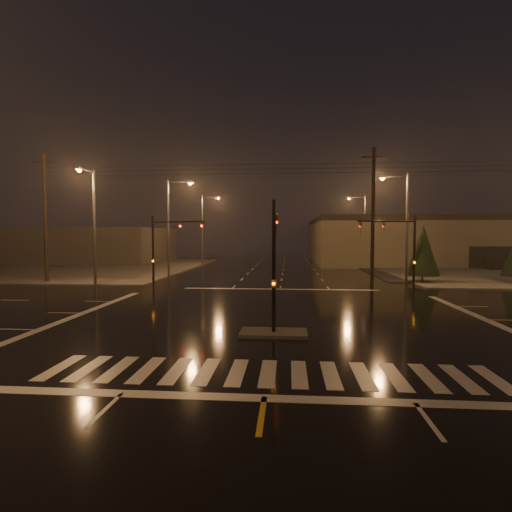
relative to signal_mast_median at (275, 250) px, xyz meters
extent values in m
plane|color=black|center=(0.00, 3.07, -3.75)|extent=(140.00, 140.00, 0.00)
cube|color=#44423D|center=(-30.00, 33.07, -3.69)|extent=(36.00, 36.00, 0.12)
cube|color=#44423D|center=(0.00, -0.93, -3.68)|extent=(3.00, 1.60, 0.15)
cube|color=beige|center=(0.00, -5.93, -3.75)|extent=(15.00, 2.60, 0.01)
cube|color=beige|center=(0.00, -7.93, -3.75)|extent=(16.00, 0.50, 0.01)
cube|color=beige|center=(0.00, 14.07, -3.75)|extent=(16.00, 0.50, 0.01)
cube|color=#655C48|center=(35.00, 49.07, -0.25)|extent=(60.00, 28.00, 7.00)
cube|color=black|center=(35.00, 49.07, 3.05)|extent=(60.20, 28.20, 0.80)
cube|color=#413D3A|center=(-35.00, 45.07, -0.95)|extent=(30.00, 18.00, 5.60)
cylinder|color=black|center=(0.00, -0.93, -0.75)|extent=(0.18, 0.18, 6.00)
cylinder|color=black|center=(0.00, 1.32, 1.75)|extent=(0.12, 4.50, 0.12)
imported|color=#594707|center=(0.00, 3.35, 1.70)|extent=(0.16, 0.20, 1.00)
cube|color=#594707|center=(0.00, -0.93, -1.45)|extent=(0.25, 0.18, 0.35)
cylinder|color=black|center=(10.50, 13.57, -0.75)|extent=(0.18, 0.18, 6.00)
cylinder|color=black|center=(8.15, 12.72, 1.75)|extent=(4.74, 1.82, 0.12)
imported|color=#594707|center=(6.04, 11.95, 1.70)|extent=(0.24, 0.22, 1.00)
cube|color=#594707|center=(10.50, 13.57, -1.45)|extent=(0.25, 0.18, 0.35)
cylinder|color=black|center=(-10.50, 13.57, -0.75)|extent=(0.18, 0.18, 6.00)
cylinder|color=black|center=(-8.15, 12.72, 1.75)|extent=(4.74, 1.82, 0.12)
imported|color=#594707|center=(-6.04, 11.95, 1.70)|extent=(0.24, 0.22, 1.00)
cube|color=#594707|center=(-10.50, 13.57, -1.45)|extent=(0.25, 0.18, 0.35)
cylinder|color=#38383A|center=(-11.50, 21.07, 1.25)|extent=(0.24, 0.24, 10.00)
cylinder|color=#38383A|center=(-10.30, 21.07, 6.05)|extent=(2.40, 0.14, 0.14)
cube|color=#38383A|center=(-9.20, 21.07, 6.00)|extent=(0.70, 0.30, 0.18)
sphere|color=orange|center=(-9.20, 21.07, 5.87)|extent=(0.32, 0.32, 0.32)
cylinder|color=#38383A|center=(-11.50, 37.07, 1.25)|extent=(0.24, 0.24, 10.00)
cylinder|color=#38383A|center=(-10.30, 37.07, 6.05)|extent=(2.40, 0.14, 0.14)
cube|color=#38383A|center=(-9.20, 37.07, 6.00)|extent=(0.70, 0.30, 0.18)
sphere|color=orange|center=(-9.20, 37.07, 5.87)|extent=(0.32, 0.32, 0.32)
cylinder|color=#38383A|center=(11.50, 19.07, 1.25)|extent=(0.24, 0.24, 10.00)
cylinder|color=#38383A|center=(10.30, 19.07, 6.05)|extent=(2.40, 0.14, 0.14)
cube|color=#38383A|center=(9.20, 19.07, 6.00)|extent=(0.70, 0.30, 0.18)
sphere|color=orange|center=(9.20, 19.07, 5.87)|extent=(0.32, 0.32, 0.32)
cylinder|color=#38383A|center=(11.50, 39.07, 1.25)|extent=(0.24, 0.24, 10.00)
cylinder|color=#38383A|center=(10.30, 39.07, 6.05)|extent=(2.40, 0.14, 0.14)
cube|color=#38383A|center=(9.20, 39.07, 6.00)|extent=(0.70, 0.30, 0.18)
sphere|color=orange|center=(9.20, 39.07, 5.87)|extent=(0.32, 0.32, 0.32)
cylinder|color=#38383A|center=(-16.00, 14.57, 1.25)|extent=(0.24, 0.24, 10.00)
cylinder|color=#38383A|center=(-16.00, 13.37, 6.05)|extent=(0.14, 2.40, 0.14)
cube|color=#38383A|center=(-16.00, 12.27, 6.00)|extent=(0.30, 0.70, 0.18)
sphere|color=orange|center=(-16.00, 12.27, 5.87)|extent=(0.32, 0.32, 0.32)
cylinder|color=black|center=(-22.00, 17.07, 2.25)|extent=(0.32, 0.32, 12.00)
cube|color=black|center=(-22.00, 17.07, 7.45)|extent=(2.20, 0.12, 0.12)
cylinder|color=black|center=(8.00, 17.07, 2.25)|extent=(0.32, 0.32, 12.00)
cube|color=black|center=(8.00, 17.07, 7.45)|extent=(2.20, 0.12, 0.12)
cylinder|color=black|center=(13.14, 19.63, -3.40)|extent=(0.18, 0.18, 0.70)
cone|color=black|center=(13.14, 19.63, -0.70)|extent=(3.00, 3.00, 4.69)
imported|color=black|center=(26.20, 35.00, -2.92)|extent=(3.20, 5.21, 1.66)
camera|label=1|loc=(0.63, -18.55, 0.69)|focal=28.00mm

